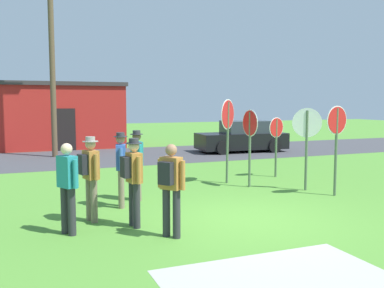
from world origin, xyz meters
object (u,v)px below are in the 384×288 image
(utility_pole, at_px, (52,55))
(stop_sign_nearest, at_px, (250,134))
(stop_sign_center_cluster, at_px, (337,135))
(person_holding_notes, at_px, (133,176))
(stop_sign_leaning_right, at_px, (228,125))
(person_on_left, at_px, (90,173))
(person_near_signs, at_px, (137,161))
(stop_sign_far_back, at_px, (276,137))
(parked_car_on_street, at_px, (242,138))
(person_in_blue, at_px, (121,165))
(stop_sign_low_front, at_px, (307,134))
(person_in_dark_shirt, at_px, (171,184))
(person_with_sunhat, at_px, (68,183))

(utility_pole, relative_size, stop_sign_nearest, 3.84)
(stop_sign_center_cluster, relative_size, person_holding_notes, 1.34)
(stop_sign_center_cluster, xyz_separation_m, stop_sign_leaning_right, (-1.81, 2.61, 0.16))
(person_on_left, distance_m, person_near_signs, 2.05)
(utility_pole, distance_m, stop_sign_center_cluster, 12.92)
(stop_sign_center_cluster, xyz_separation_m, stop_sign_far_back, (0.13, 2.99, -0.30))
(person_on_left, bearing_deg, stop_sign_leaning_right, 31.40)
(parked_car_on_street, distance_m, stop_sign_center_cluster, 10.13)
(person_in_blue, bearing_deg, stop_sign_low_front, 0.03)
(stop_sign_far_back, bearing_deg, stop_sign_center_cluster, -92.56)
(stop_sign_low_front, relative_size, stop_sign_far_back, 1.17)
(person_in_dark_shirt, distance_m, person_on_left, 1.98)
(stop_sign_far_back, height_order, person_near_signs, stop_sign_far_back)
(stop_sign_center_cluster, bearing_deg, person_on_left, -178.96)
(parked_car_on_street, distance_m, person_near_signs, 11.21)
(person_near_signs, bearing_deg, stop_sign_leaning_right, 21.17)
(stop_sign_nearest, xyz_separation_m, person_near_signs, (-3.40, -0.42, -0.53))
(stop_sign_center_cluster, xyz_separation_m, person_in_blue, (-5.43, 0.85, -0.61))
(person_in_dark_shirt, bearing_deg, parked_car_on_street, 56.11)
(stop_sign_low_front, xyz_separation_m, person_on_left, (-5.99, -0.97, -0.55))
(utility_pole, distance_m, person_in_blue, 10.77)
(person_near_signs, bearing_deg, stop_sign_low_front, -6.90)
(person_in_blue, bearing_deg, person_on_left, -131.26)
(utility_pole, xyz_separation_m, person_holding_notes, (0.54, -11.84, -3.42))
(stop_sign_far_back, xyz_separation_m, person_near_signs, (-5.04, -1.58, -0.31))
(stop_sign_nearest, bearing_deg, parked_car_on_street, 62.69)
(person_in_dark_shirt, bearing_deg, person_in_blue, 97.14)
(utility_pole, height_order, parked_car_on_street, utility_pole)
(stop_sign_far_back, xyz_separation_m, person_with_sunhat, (-6.93, -3.82, -0.35))
(person_near_signs, bearing_deg, person_in_dark_shirt, -93.75)
(stop_sign_low_front, bearing_deg, person_in_dark_shirt, -152.03)
(utility_pole, relative_size, person_with_sunhat, 5.03)
(stop_sign_center_cluster, distance_m, stop_sign_far_back, 3.01)
(stop_sign_low_front, xyz_separation_m, person_holding_notes, (-5.28, -1.67, -0.55))
(person_near_signs, bearing_deg, stop_sign_center_cluster, -16.09)
(stop_sign_center_cluster, distance_m, stop_sign_low_front, 0.90)
(person_near_signs, bearing_deg, utility_pole, 97.13)
(parked_car_on_street, relative_size, person_in_blue, 2.54)
(parked_car_on_street, bearing_deg, person_on_left, -131.94)
(person_on_left, distance_m, person_holding_notes, 1.00)
(stop_sign_leaning_right, xyz_separation_m, person_on_left, (-4.47, -2.73, -0.74))
(stop_sign_low_front, distance_m, stop_sign_leaning_right, 2.34)
(stop_sign_far_back, distance_m, stop_sign_nearest, 2.02)
(stop_sign_low_front, xyz_separation_m, person_in_dark_shirt, (-4.82, -2.56, -0.58))
(stop_sign_far_back, bearing_deg, parked_car_on_street, 70.04)
(person_holding_notes, bearing_deg, person_with_sunhat, -179.45)
(person_in_dark_shirt, bearing_deg, stop_sign_far_back, 41.89)
(utility_pole, height_order, stop_sign_nearest, utility_pole)
(stop_sign_leaning_right, distance_m, person_on_left, 5.28)
(person_with_sunhat, distance_m, person_on_left, 0.88)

